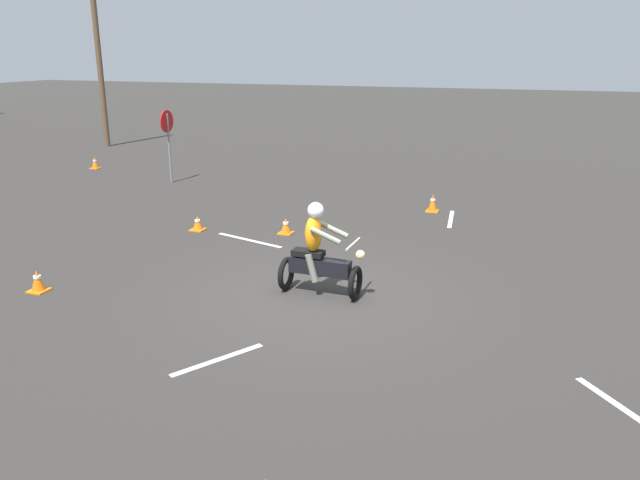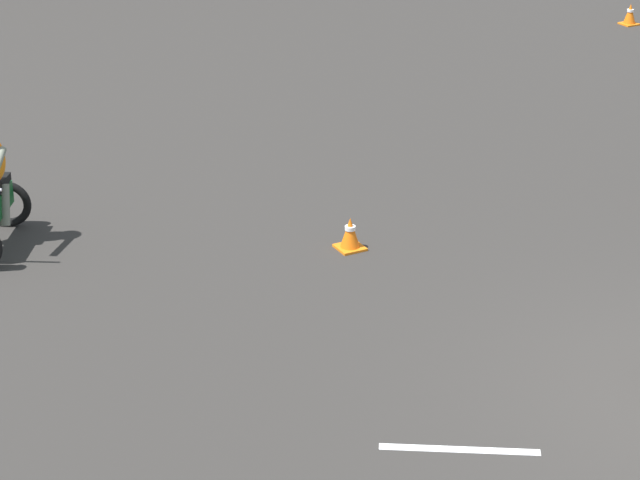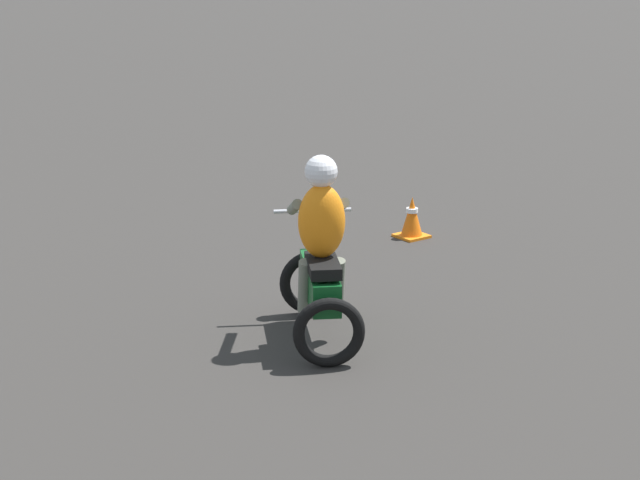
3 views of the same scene
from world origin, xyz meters
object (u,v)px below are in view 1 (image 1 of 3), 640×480
Objects in this scene: utility_pole_near at (99,60)px; traffic_cone_far_center at (95,163)px; traffic_cone_near_left at (433,203)px; traffic_cone_mid_center at (38,281)px; stop_sign at (168,131)px; motorcycle_rider_foreground at (318,255)px; traffic_cone_far_right at (198,223)px; traffic_cone_far_left at (286,226)px.

traffic_cone_far_center is at bearing -146.94° from utility_pole_near.
traffic_cone_mid_center is at bearing 144.61° from traffic_cone_near_left.
stop_sign is 4.86× the size of traffic_cone_near_left.
stop_sign is 5.67× the size of traffic_cone_mid_center.
traffic_cone_mid_center is (-1.55, 4.75, -0.53)m from motorcycle_rider_foreground.
utility_pole_near is at bearing 45.35° from traffic_cone_far_right.
traffic_cone_far_left is at bearing -147.41° from motorcycle_rider_foreground.
traffic_cone_far_center reaches higher than traffic_cone_mid_center.
traffic_cone_far_right is 2.13m from traffic_cone_far_left.
utility_pole_near reaches higher than traffic_cone_far_left.
traffic_cone_mid_center is 0.06× the size of utility_pole_near.
stop_sign reaches higher than traffic_cone_far_left.
traffic_cone_far_left is at bearing 137.77° from traffic_cone_near_left.
traffic_cone_far_left is at bearing -78.27° from traffic_cone_far_right.
traffic_cone_far_left is (4.81, -2.79, -0.01)m from traffic_cone_mid_center.
stop_sign is at bearing 83.62° from traffic_cone_near_left.
motorcycle_rider_foreground is 4.09× the size of traffic_cone_mid_center.
traffic_cone_mid_center is 0.96× the size of traffic_cone_far_center.
traffic_cone_far_right is 0.05× the size of utility_pole_near.
traffic_cone_near_left reaches higher than traffic_cone_far_left.
traffic_cone_mid_center is at bearing -146.15° from traffic_cone_far_center.
traffic_cone_far_center is 6.52m from utility_pole_near.
utility_pole_near is at bearing -130.59° from motorcycle_rider_foreground.
stop_sign is at bearing 53.99° from traffic_cone_far_left.
motorcycle_rider_foreground is 4.97m from traffic_cone_far_right.
traffic_cone_mid_center is at bearing 149.90° from traffic_cone_far_left.
utility_pole_near is (10.39, 10.52, 3.50)m from traffic_cone_far_right.
stop_sign is 6.56× the size of traffic_cone_far_right.
utility_pole_near reaches higher than stop_sign.
stop_sign is (7.42, 7.67, 0.91)m from motorcycle_rider_foreground.
traffic_cone_near_left is 1.12× the size of traffic_cone_far_center.
traffic_cone_far_center is 1.12× the size of traffic_cone_far_left.
traffic_cone_far_right is (-3.62, 4.98, -0.06)m from traffic_cone_near_left.
traffic_cone_far_center is (1.18, 3.89, -1.43)m from stop_sign.
traffic_cone_mid_center is 1.08× the size of traffic_cone_far_left.
traffic_cone_far_left is (-4.15, -5.71, -1.45)m from stop_sign.
motorcycle_rider_foreground is at bearing -134.05° from stop_sign.
traffic_cone_mid_center is at bearing -70.33° from motorcycle_rider_foreground.
motorcycle_rider_foreground is 4.73× the size of traffic_cone_far_right.
traffic_cone_far_center reaches higher than traffic_cone_far_right.
motorcycle_rider_foreground is at bearing -126.64° from traffic_cone_far_center.
traffic_cone_far_center is (5.76, 7.50, 0.04)m from traffic_cone_far_right.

